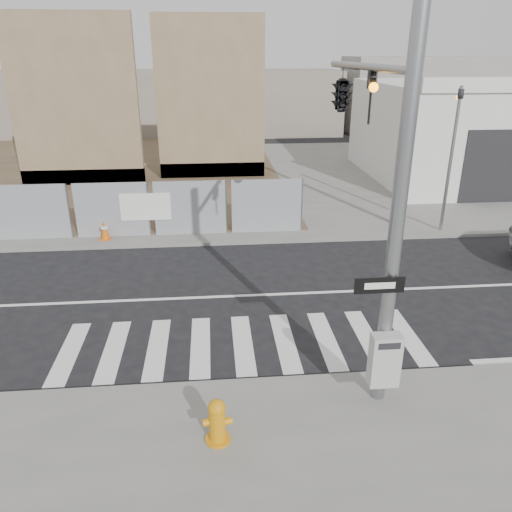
{
  "coord_description": "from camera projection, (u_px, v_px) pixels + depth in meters",
  "views": [
    {
      "loc": [
        -0.62,
        -12.57,
        6.41
      ],
      "look_at": [
        0.5,
        -0.47,
        1.4
      ],
      "focal_mm": 35.0,
      "sensor_mm": 36.0,
      "label": 1
    }
  ],
  "objects": [
    {
      "name": "utility_pole_right",
      "position": [
        409.0,
        87.0,
        17.7
      ],
      "size": [
        1.6,
        0.28,
        10.0
      ],
      "color": "brown",
      "rests_on": "sidewalk_far"
    },
    {
      "name": "concrete_wall_left",
      "position": [
        77.0,
        118.0,
        24.24
      ],
      "size": [
        6.0,
        1.3,
        8.0
      ],
      "color": "#7D654B",
      "rests_on": "sidewalk_far"
    },
    {
      "name": "sidewalk_far",
      "position": [
        222.0,
        178.0,
        26.94
      ],
      "size": [
        50.0,
        20.0,
        0.12
      ],
      "primitive_type": "cube",
      "color": "slate",
      "rests_on": "ground"
    },
    {
      "name": "ground",
      "position": [
        237.0,
        296.0,
        14.07
      ],
      "size": [
        100.0,
        100.0,
        0.0
      ],
      "primitive_type": "plane",
      "color": "black",
      "rests_on": "ground"
    },
    {
      "name": "fire_hydrant",
      "position": [
        217.0,
        421.0,
        8.54
      ],
      "size": [
        0.53,
        0.53,
        0.84
      ],
      "rotation": [
        0.0,
        0.0,
        0.23
      ],
      "color": "orange",
      "rests_on": "sidewalk_near"
    },
    {
      "name": "traffic_cone_d",
      "position": [
        239.0,
        219.0,
        18.91
      ],
      "size": [
        0.54,
        0.54,
        0.8
      ],
      "rotation": [
        0.0,
        0.0,
        0.38
      ],
      "color": "#FF620D",
      "rests_on": "sidewalk_far"
    },
    {
      "name": "auto_shop",
      "position": [
        488.0,
        130.0,
        26.22
      ],
      "size": [
        12.0,
        10.2,
        5.95
      ],
      "color": "silver",
      "rests_on": "sidewalk_far"
    },
    {
      "name": "traffic_cone_c",
      "position": [
        105.0,
        230.0,
        17.85
      ],
      "size": [
        0.4,
        0.4,
        0.7
      ],
      "rotation": [
        0.0,
        0.0,
        -0.12
      ],
      "color": "#D55A0B",
      "rests_on": "sidewalk_far"
    },
    {
      "name": "concrete_wall_right",
      "position": [
        211.0,
        114.0,
        25.71
      ],
      "size": [
        5.5,
        1.3,
        8.0
      ],
      "color": "#7D654B",
      "rests_on": "sidewalk_far"
    },
    {
      "name": "signal_pole",
      "position": [
        356.0,
        134.0,
        10.58
      ],
      "size": [
        0.96,
        5.87,
        7.0
      ],
      "color": "gray",
      "rests_on": "sidewalk_near"
    },
    {
      "name": "far_signal_pole",
      "position": [
        454.0,
        140.0,
        17.65
      ],
      "size": [
        0.16,
        0.2,
        5.6
      ],
      "color": "gray",
      "rests_on": "sidewalk_far"
    }
  ]
}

